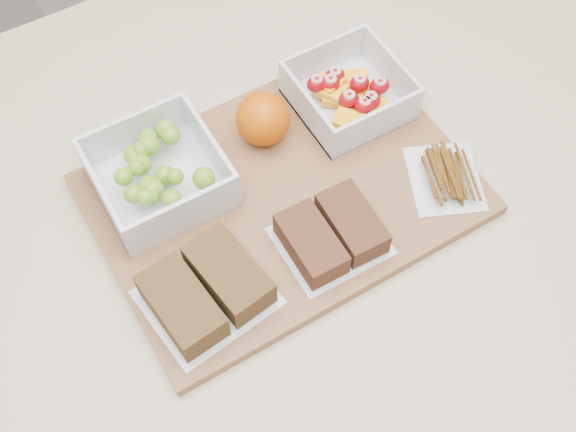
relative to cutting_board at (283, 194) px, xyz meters
name	(u,v)px	position (x,y,z in m)	size (l,w,h in m)	color
ground	(282,428)	(-0.03, -0.03, -0.91)	(4.00, 4.00, 0.00)	gray
counter	(280,359)	(-0.03, -0.03, -0.46)	(1.20, 0.90, 0.90)	beige
cutting_board	(283,194)	(0.00, 0.00, 0.00)	(0.42, 0.30, 0.02)	brown
grape_container	(159,173)	(-0.12, 0.08, 0.03)	(0.14, 0.14, 0.06)	silver
fruit_container	(349,94)	(0.13, 0.07, 0.03)	(0.13, 0.13, 0.05)	silver
orange	(263,119)	(0.02, 0.08, 0.04)	(0.06, 0.06, 0.06)	#C75204
sandwich_bag_left	(206,290)	(-0.14, -0.08, 0.03)	(0.14, 0.13, 0.04)	silver
sandwich_bag_center	(331,234)	(0.01, -0.08, 0.03)	(0.11, 0.10, 0.03)	silver
pretzel_bag	(446,174)	(0.17, -0.08, 0.02)	(0.11, 0.12, 0.02)	silver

